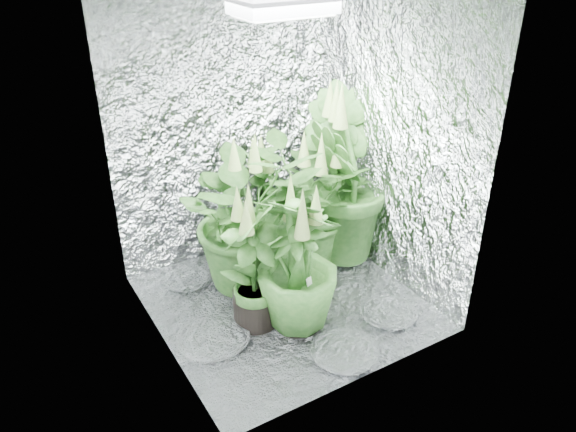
# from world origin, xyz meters

# --- Properties ---
(ground) EXTENTS (1.60, 1.60, 0.00)m
(ground) POSITION_xyz_m (0.00, 0.00, 0.00)
(ground) COLOR silver
(ground) RESTS_ON ground
(walls) EXTENTS (1.62, 1.62, 2.00)m
(walls) POSITION_xyz_m (0.00, 0.00, 1.00)
(walls) COLOR silver
(walls) RESTS_ON ground
(grow_lamp) EXTENTS (0.50, 0.30, 0.22)m
(grow_lamp) POSITION_xyz_m (0.00, 0.00, 1.83)
(grow_lamp) COLOR gray
(grow_lamp) RESTS_ON ceiling
(plant_a) EXTENTS (1.06, 1.06, 1.10)m
(plant_a) POSITION_xyz_m (-0.08, 0.31, 0.53)
(plant_a) COLOR black
(plant_a) RESTS_ON ground
(plant_b) EXTENTS (0.57, 0.57, 0.90)m
(plant_b) POSITION_xyz_m (0.18, 0.62, 0.41)
(plant_b) COLOR black
(plant_b) RESTS_ON ground
(plant_c) EXTENTS (0.74, 0.74, 1.32)m
(plant_c) POSITION_xyz_m (0.64, 0.30, 0.61)
(plant_c) COLOR black
(plant_c) RESTS_ON ground
(plant_d) EXTENTS (0.68, 0.68, 0.97)m
(plant_d) POSITION_xyz_m (-0.04, -0.23, 0.44)
(plant_d) COLOR black
(plant_d) RESTS_ON ground
(plant_e) EXTENTS (1.13, 1.13, 1.01)m
(plant_e) POSITION_xyz_m (0.43, 0.32, 0.48)
(plant_e) COLOR black
(plant_e) RESTS_ON ground
(plant_f) EXTENTS (0.62, 0.62, 0.92)m
(plant_f) POSITION_xyz_m (-0.25, -0.08, 0.41)
(plant_f) COLOR black
(plant_f) RESTS_ON ground
(circulation_fan) EXTENTS (0.22, 0.33, 0.40)m
(circulation_fan) POSITION_xyz_m (0.58, 0.60, 0.17)
(circulation_fan) COLOR black
(circulation_fan) RESTS_ON ground
(plant_label) EXTENTS (0.05, 0.04, 0.07)m
(plant_label) POSITION_xyz_m (0.02, -0.26, 0.30)
(plant_label) COLOR white
(plant_label) RESTS_ON plant_d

